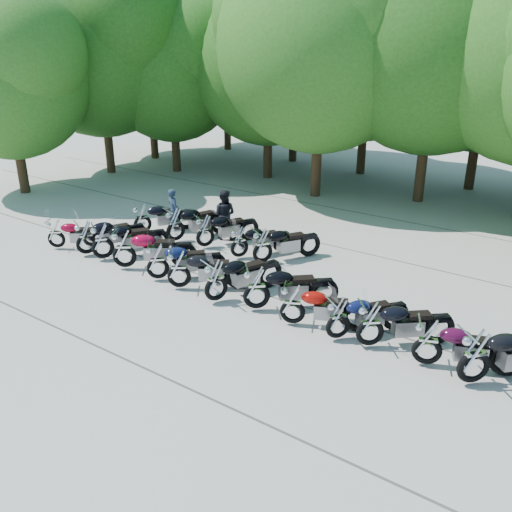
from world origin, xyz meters
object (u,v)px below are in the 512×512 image
Objects in this scene: motorcycle_3 at (124,248)px; motorcycle_9 at (339,317)px; motorcycle_7 at (257,287)px; motorcycle_18 at (263,245)px; motorcycle_2 at (102,240)px; rider_1 at (224,215)px; motorcycle_1 at (86,236)px; motorcycle_12 at (475,355)px; motorcycle_10 at (371,323)px; motorcycle_11 at (428,341)px; motorcycle_15 at (175,223)px; motorcycle_14 at (142,218)px; rider_0 at (173,210)px; motorcycle_8 at (293,303)px; motorcycle_6 at (216,279)px; motorcycle_17 at (239,241)px; motorcycle_4 at (157,260)px; motorcycle_16 at (205,230)px; motorcycle_0 at (56,233)px; motorcycle_5 at (179,268)px.

motorcycle_9 is (7.32, -0.02, -0.10)m from motorcycle_3.
motorcycle_18 is (-1.65, 2.68, -0.04)m from motorcycle_7.
motorcycle_2 is 1.36× the size of rider_1.
motorcycle_9 is (9.21, -0.08, -0.06)m from motorcycle_1.
motorcycle_12 is 1.42× the size of rider_1.
motorcycle_10 is (8.08, 0.10, -0.07)m from motorcycle_3.
motorcycle_11 is (4.51, -0.00, -0.06)m from motorcycle_7.
motorcycle_15 is 1.73m from rider_1.
rider_0 is (0.72, 0.89, 0.17)m from motorcycle_14.
motorcycle_8 is 4.00m from motorcycle_18.
motorcycle_14 is (-0.77, 2.46, -0.05)m from motorcycle_2.
motorcycle_8 is at bearing -156.81° from motorcycle_1.
motorcycle_14 is at bearing 23.93° from motorcycle_15.
motorcycle_6 is 1.11× the size of motorcycle_8.
motorcycle_10 is (9.97, 0.03, -0.02)m from motorcycle_1.
motorcycle_9 is at bearing -127.81° from motorcycle_3.
motorcycle_12 is 1.20× the size of motorcycle_17.
motorcycle_6 is 1.12× the size of motorcycle_9.
motorcycle_4 is 4.21m from motorcycle_14.
motorcycle_17 is (1.51, -0.08, -0.05)m from motorcycle_16.
motorcycle_14 is 1.55m from motorcycle_15.
motorcycle_4 is 0.99× the size of motorcycle_16.
motorcycle_12 reaches higher than motorcycle_8.
motorcycle_9 is at bearing 70.25° from motorcycle_11.
rider_0 is at bearing -23.24° from motorcycle_15.
rider_0 is at bearing -95.07° from motorcycle_14.
motorcycle_0 is at bearing 80.76° from rider_0.
motorcycle_9 is at bearing 127.44° from rider_1.
motorcycle_15 reaches higher than motorcycle_6.
motorcycle_6 reaches higher than motorcycle_9.
motorcycle_15 is (-6.43, 2.69, 0.08)m from motorcycle_8.
motorcycle_15 is 1.37× the size of rider_1.
motorcycle_17 is 1.98m from rider_1.
motorcycle_0 is 0.95× the size of motorcycle_9.
motorcycle_7 is 5.84m from motorcycle_15.
motorcycle_4 is 0.94× the size of motorcycle_6.
motorcycle_14 is at bearing -38.43° from motorcycle_2.
motorcycle_18 is 2.69m from rider_1.
rider_0 reaches higher than motorcycle_8.
motorcycle_0 is 1.33m from motorcycle_1.
motorcycle_15 is 1.05× the size of motorcycle_18.
motorcycle_8 is (1.18, -0.13, -0.08)m from motorcycle_7.
motorcycle_2 reaches higher than motorcycle_14.
motorcycle_17 is at bearing 46.64° from motorcycle_11.
motorcycle_6 is 0.95× the size of motorcycle_12.
motorcycle_12 is (8.98, -0.02, 0.07)m from motorcycle_4.
motorcycle_10 is at bearing -180.00° from rider_0.
motorcycle_9 is at bearing -134.90° from motorcycle_4.
motorcycle_5 is at bearing -149.21° from motorcycle_2.
motorcycle_5 is 2.84m from motorcycle_17.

